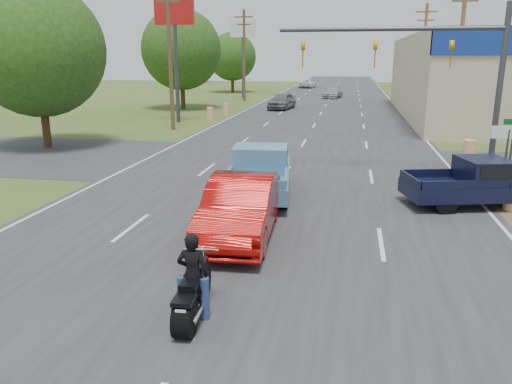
% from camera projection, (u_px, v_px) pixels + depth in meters
% --- Properties ---
extents(main_road, '(15.00, 180.00, 0.02)m').
position_uv_depth(main_road, '(321.00, 114.00, 44.46)').
color(main_road, '#2D2D30').
rests_on(main_road, ground).
extents(cross_road, '(120.00, 10.00, 0.02)m').
position_uv_depth(cross_road, '(292.00, 164.00, 23.59)').
color(cross_road, '#2D2D30').
rests_on(cross_road, ground).
extents(utility_pole_2, '(2.00, 0.28, 10.00)m').
position_uv_depth(utility_pole_2, '(460.00, 50.00, 32.84)').
color(utility_pole_2, '#4C3823').
rests_on(utility_pole_2, ground).
extents(utility_pole_3, '(2.00, 0.28, 10.00)m').
position_uv_depth(utility_pole_3, '(423.00, 53.00, 49.91)').
color(utility_pole_3, '#4C3823').
rests_on(utility_pole_3, ground).
extents(utility_pole_5, '(2.00, 0.28, 10.00)m').
position_uv_depth(utility_pole_5, '(170.00, 51.00, 33.39)').
color(utility_pole_5, '#4C3823').
rests_on(utility_pole_5, ground).
extents(utility_pole_6, '(2.00, 0.28, 10.00)m').
position_uv_depth(utility_pole_6, '(244.00, 53.00, 56.16)').
color(utility_pole_6, '#4C3823').
rests_on(utility_pole_6, ground).
extents(tree_0, '(7.14, 7.14, 8.84)m').
position_uv_depth(tree_0, '(37.00, 50.00, 26.62)').
color(tree_0, '#422D19').
rests_on(tree_0, ground).
extents(tree_1, '(7.56, 7.56, 9.36)m').
position_uv_depth(tree_1, '(181.00, 50.00, 47.32)').
color(tree_1, '#422D19').
rests_on(tree_1, ground).
extents(tree_2, '(6.72, 6.72, 8.32)m').
position_uv_depth(tree_2, '(232.00, 57.00, 70.37)').
color(tree_2, '#422D19').
rests_on(tree_2, ground).
extents(tree_4, '(9.24, 9.24, 11.44)m').
position_uv_depth(tree_4, '(13.00, 46.00, 85.72)').
color(tree_4, '#422D19').
rests_on(tree_4, ground).
extents(tree_5, '(7.98, 7.98, 9.88)m').
position_uv_depth(tree_5, '(508.00, 51.00, 89.73)').
color(tree_5, '#422D19').
rests_on(tree_5, ground).
extents(tree_6, '(8.82, 8.82, 10.92)m').
position_uv_depth(tree_6, '(189.00, 49.00, 100.30)').
color(tree_6, '#422D19').
rests_on(tree_6, ground).
extents(barrel_1, '(0.56, 0.56, 1.00)m').
position_uv_depth(barrel_1, '(469.00, 150.00, 24.34)').
color(barrel_1, orange).
rests_on(barrel_1, ground).
extents(barrel_2, '(0.56, 0.56, 1.00)m').
position_uv_depth(barrel_2, '(210.00, 114.00, 40.16)').
color(barrel_2, orange).
rests_on(barrel_2, ground).
extents(barrel_3, '(0.56, 0.56, 1.00)m').
position_uv_depth(barrel_3, '(226.00, 109.00, 43.90)').
color(barrel_3, orange).
rests_on(barrel_3, ground).
extents(pole_sign_left_near, '(3.00, 0.35, 9.20)m').
position_uv_depth(pole_sign_left_near, '(175.00, 25.00, 36.88)').
color(pole_sign_left_near, '#3F3F44').
rests_on(pole_sign_left_near, ground).
extents(pole_sign_left_far, '(3.00, 0.35, 9.20)m').
position_uv_depth(pole_sign_left_far, '(243.00, 37.00, 59.64)').
color(pole_sign_left_far, '#3F3F44').
rests_on(pole_sign_left_far, ground).
extents(lane_sign, '(1.20, 0.08, 2.52)m').
position_uv_depth(lane_sign, '(508.00, 144.00, 17.84)').
color(lane_sign, '#3F3F44').
rests_on(lane_sign, ground).
extents(street_name_sign, '(0.80, 0.08, 2.61)m').
position_uv_depth(street_name_sign, '(512.00, 145.00, 19.23)').
color(street_name_sign, '#3F3F44').
rests_on(street_name_sign, ground).
extents(signal_mast, '(9.12, 0.40, 7.00)m').
position_uv_depth(signal_mast, '(433.00, 59.00, 20.35)').
color(signal_mast, '#3F3F44').
rests_on(signal_mast, ground).
extents(red_convertible, '(2.03, 5.18, 1.68)m').
position_uv_depth(red_convertible, '(240.00, 208.00, 13.82)').
color(red_convertible, '#9C0907').
rests_on(red_convertible, ground).
extents(motorcycle, '(0.70, 2.27, 1.15)m').
position_uv_depth(motorcycle, '(193.00, 296.00, 9.46)').
color(motorcycle, black).
rests_on(motorcycle, ground).
extents(rider, '(0.62, 0.43, 1.65)m').
position_uv_depth(rider, '(193.00, 279.00, 9.44)').
color(rider, black).
rests_on(rider, ground).
extents(blue_pickup, '(2.68, 5.63, 1.80)m').
position_uv_depth(blue_pickup, '(260.00, 170.00, 18.15)').
color(blue_pickup, black).
rests_on(blue_pickup, ground).
extents(navy_pickup, '(5.24, 3.08, 1.63)m').
position_uv_depth(navy_pickup, '(483.00, 182.00, 16.76)').
color(navy_pickup, black).
rests_on(navy_pickup, ground).
extents(distant_car_grey, '(2.56, 4.90, 1.59)m').
position_uv_depth(distant_car_grey, '(282.00, 101.00, 48.05)').
color(distant_car_grey, slate).
rests_on(distant_car_grey, ground).
extents(distant_car_silver, '(2.60, 4.83, 1.33)m').
position_uv_depth(distant_car_silver, '(333.00, 93.00, 61.46)').
color(distant_car_silver, '#A4A5A9').
rests_on(distant_car_silver, ground).
extents(distant_car_white, '(2.72, 5.06, 1.35)m').
position_uv_depth(distant_car_white, '(308.00, 84.00, 81.98)').
color(distant_car_white, white).
rests_on(distant_car_white, ground).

